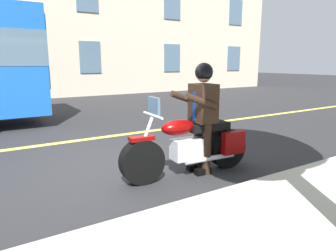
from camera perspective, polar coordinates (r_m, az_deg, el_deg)
name	(u,v)px	position (r m, az deg, el deg)	size (l,w,h in m)	color
ground_plane	(111,166)	(5.38, -10.55, -7.29)	(80.00, 80.00, 0.00)	#28282B
lane_center_stripe	(79,140)	(7.21, -16.40, -2.61)	(60.00, 0.16, 0.01)	#E5DB4C
motorcycle_main	(192,146)	(4.81, 4.42, -3.80)	(2.22, 0.68, 1.26)	black
rider_main	(202,109)	(4.79, 6.43, 3.26)	(0.65, 0.58, 1.74)	black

